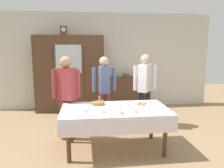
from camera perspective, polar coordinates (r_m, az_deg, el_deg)
The scene contains 21 objects.
ground_plane at distance 4.25m, azimuth 0.35°, elevation -15.00°, with size 12.00×12.00×0.00m, color #997A56.
back_wall at distance 6.52m, azimuth -2.68°, elevation 5.86°, with size 6.40×0.10×2.70m, color silver.
dining_table at distance 3.81m, azimuth 0.82°, elevation -7.68°, with size 1.80×1.02×0.73m.
wall_cabinet at distance 6.25m, azimuth -10.71°, elevation 2.60°, with size 1.84×0.46×2.06m.
mantel_clock at distance 6.23m, azimuth -12.18°, elevation 13.12°, with size 0.18×0.11×0.24m.
bookshelf_low at distance 6.49m, azimuth 3.70°, elevation -2.20°, with size 1.05×0.35×0.90m.
book_stack at distance 6.41m, azimuth 3.75°, elevation 2.36°, with size 0.17×0.21×0.14m.
tea_cup_far_left at distance 3.49m, azimuth 2.12°, elevation -7.22°, with size 0.13×0.13×0.06m.
tea_cup_front_edge at distance 3.58m, azimuth 5.89°, elevation -6.87°, with size 0.13×0.13×0.06m.
tea_cup_far_right at distance 3.65m, azimuth -7.18°, elevation -6.52°, with size 0.13×0.13×0.06m.
tea_cup_near_left at distance 3.56m, azimuth -2.55°, elevation -6.92°, with size 0.13×0.13×0.06m.
tea_cup_mid_right at distance 4.00m, azimuth 3.89°, elevation -5.05°, with size 0.13×0.13×0.06m.
tea_cup_center at distance 3.76m, azimuth 4.85°, elevation -5.98°, with size 0.13×0.13×0.06m.
bread_basket at distance 4.04m, azimuth -3.52°, elevation -4.80°, with size 0.24×0.24×0.16m.
pastry_plate at distance 4.05m, azimuth 7.58°, elevation -5.13°, with size 0.28×0.28×0.05m.
spoon_mid_left at distance 4.03m, azimuth -9.51°, elevation -5.42°, with size 0.12×0.02×0.01m.
spoon_center at distance 3.67m, azimuth 8.59°, elevation -6.90°, with size 0.12×0.02×0.01m.
spoon_near_left at distance 4.17m, azimuth 4.25°, elevation -4.79°, with size 0.12×0.02×0.01m.
person_near_right_end at distance 4.27m, azimuth -11.54°, elevation -1.52°, with size 0.52×0.36×1.59m.
person_behind_table_left at distance 4.88m, azimuth -1.99°, elevation -0.25°, with size 0.52×0.37×1.55m.
person_by_cabinet at distance 4.96m, azimuth 8.37°, elevation 0.19°, with size 0.52×0.41×1.60m.
Camera 1 is at (-0.50, -3.84, 1.77)m, focal length 35.99 mm.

